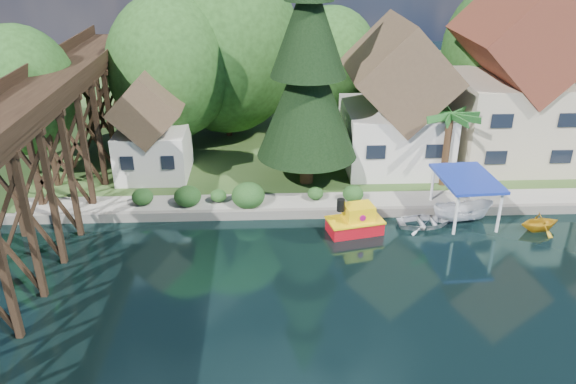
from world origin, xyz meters
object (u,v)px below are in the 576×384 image
at_px(tugboat, 356,222).
at_px(house_left, 396,105).
at_px(palm_tree, 450,118).
at_px(shed, 152,132).
at_px(trestle_bridge, 29,162).
at_px(house_center, 514,85).
at_px(conifer, 308,67).
at_px(boat_white_a, 425,221).
at_px(boat_yellow, 540,221).
at_px(boat_canopy, 464,203).

bearing_deg(tugboat, house_left, 66.71).
bearing_deg(palm_tree, shed, 172.52).
relative_size(trestle_bridge, house_center, 3.18).
height_order(shed, conifer, conifer).
bearing_deg(house_center, shed, -175.76).
distance_m(boat_white_a, boat_yellow, 7.04).
xyz_separation_m(boat_white_a, boat_canopy, (2.51, 0.51, 0.97)).
height_order(house_left, boat_yellow, house_left).
distance_m(house_left, palm_tree, 5.09).
bearing_deg(house_center, house_left, -176.82).
bearing_deg(boat_yellow, shed, 60.66).
height_order(house_left, conifer, conifer).
xyz_separation_m(house_center, palm_tree, (-6.19, -4.73, -0.97)).
bearing_deg(house_center, palm_tree, -142.62).
height_order(palm_tree, tugboat, palm_tree).
xyz_separation_m(trestle_bridge, boat_canopy, (25.75, 1.96, -4.02)).
relative_size(house_center, shed, 1.77).
bearing_deg(boat_yellow, conifer, 53.81).
bearing_deg(boat_canopy, palm_tree, 89.32).
bearing_deg(palm_tree, house_left, 123.54).
xyz_separation_m(house_left, boat_canopy, (2.75, -8.87, -3.80)).
bearing_deg(palm_tree, boat_yellow, -53.86).
xyz_separation_m(trestle_bridge, palm_tree, (25.81, 6.60, 0.09)).
bearing_deg(conifer, house_center, 13.74).
relative_size(trestle_bridge, house_left, 4.01).
bearing_deg(shed, palm_tree, -7.48).
bearing_deg(palm_tree, boat_white_a, -116.52).
xyz_separation_m(boat_canopy, boat_yellow, (4.46, -1.39, -0.66)).
bearing_deg(house_left, boat_white_a, -88.55).
xyz_separation_m(shed, palm_tree, (20.81, -2.73, 1.62)).
bearing_deg(conifer, tugboat, -68.84).
distance_m(house_left, boat_canopy, 10.04).
xyz_separation_m(boat_white_a, boat_yellow, (6.98, -0.89, 0.31)).
relative_size(boat_white_a, boat_yellow, 1.38).
relative_size(palm_tree, tugboat, 1.53).
distance_m(boat_white_a, boat_canopy, 2.74).
bearing_deg(shed, conifer, -9.61).
relative_size(house_left, boat_yellow, 4.32).
bearing_deg(tugboat, house_center, 38.32).
xyz_separation_m(shed, tugboat, (13.68, -8.52, -3.09)).
height_order(shed, boat_white_a, shed).
relative_size(trestle_bridge, boat_canopy, 8.79).
bearing_deg(tugboat, boat_canopy, 9.26).
height_order(conifer, tugboat, conifer).
height_order(trestle_bridge, boat_white_a, trestle_bridge).
distance_m(house_left, house_center, 9.10).
bearing_deg(boat_white_a, house_left, -2.07).
xyz_separation_m(house_left, boat_yellow, (7.21, -10.27, -4.47)).
relative_size(trestle_bridge, boat_yellow, 17.34).
height_order(house_center, tugboat, house_center).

